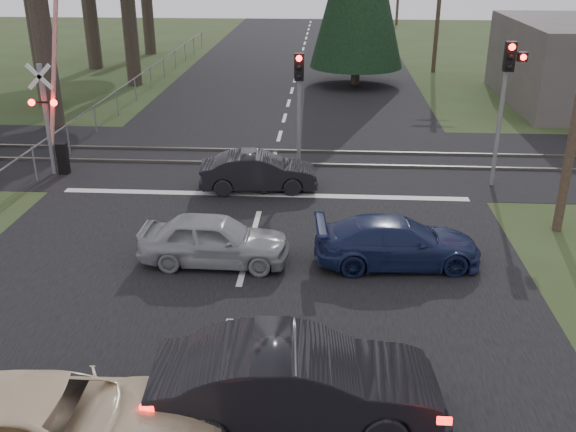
# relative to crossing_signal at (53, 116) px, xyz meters

# --- Properties ---
(ground) EXTENTS (120.00, 120.00, 0.00)m
(ground) POSITION_rel_crossing_signal_xyz_m (7.27, -9.79, -2.06)
(ground) COLOR #303B1B
(ground) RESTS_ON ground
(road) EXTENTS (14.00, 100.00, 0.01)m
(road) POSITION_rel_crossing_signal_xyz_m (7.27, 0.21, -2.05)
(road) COLOR black
(road) RESTS_ON ground
(rail_corridor) EXTENTS (120.00, 8.00, 0.01)m
(rail_corridor) POSITION_rel_crossing_signal_xyz_m (7.27, 2.21, -2.05)
(rail_corridor) COLOR black
(rail_corridor) RESTS_ON ground
(stop_line) EXTENTS (13.00, 0.35, 0.00)m
(stop_line) POSITION_rel_crossing_signal_xyz_m (7.27, -1.59, -2.05)
(stop_line) COLOR silver
(stop_line) RESTS_ON ground
(rail_near) EXTENTS (120.00, 0.12, 0.10)m
(rail_near) POSITION_rel_crossing_signal_xyz_m (7.27, 1.41, -2.01)
(rail_near) COLOR #59544C
(rail_near) RESTS_ON ground
(rail_far) EXTENTS (120.00, 0.12, 0.10)m
(rail_far) POSITION_rel_crossing_signal_xyz_m (7.27, 3.01, -2.01)
(rail_far) COLOR #59544C
(rail_far) RESTS_ON ground
(crossing_signal) EXTENTS (1.62, 0.38, 6.96)m
(crossing_signal) POSITION_rel_crossing_signal_xyz_m (0.00, 0.00, 0.00)
(crossing_signal) COLOR slate
(crossing_signal) RESTS_ON ground
(traffic_signal_right) EXTENTS (0.68, 0.48, 4.70)m
(traffic_signal_right) POSITION_rel_crossing_signal_xyz_m (14.82, -0.31, 1.26)
(traffic_signal_right) COLOR slate
(traffic_signal_right) RESTS_ON ground
(traffic_signal_center) EXTENTS (0.32, 0.48, 4.10)m
(traffic_signal_center) POSITION_rel_crossing_signal_xyz_m (8.27, 0.89, 0.75)
(traffic_signal_center) COLOR slate
(traffic_signal_center) RESTS_ON ground
(fence_left) EXTENTS (0.10, 36.00, 1.20)m
(fence_left) POSITION_rel_crossing_signal_xyz_m (-0.53, 12.71, -2.06)
(fence_left) COLOR slate
(fence_left) RESTS_ON ground
(cream_coupe) EXTENTS (5.18, 2.54, 1.42)m
(cream_coupe) POSITION_rel_crossing_signal_xyz_m (5.25, -13.34, -1.35)
(cream_coupe) COLOR beige
(cream_coupe) RESTS_ON ground
(dark_hatchback) EXTENTS (4.89, 2.02, 1.57)m
(dark_hatchback) POSITION_rel_crossing_signal_xyz_m (8.87, -12.11, -1.27)
(dark_hatchback) COLOR black
(dark_hatchback) RESTS_ON ground
(silver_car) EXTENTS (3.77, 1.58, 1.27)m
(silver_car) POSITION_rel_crossing_signal_xyz_m (6.52, -6.36, -1.42)
(silver_car) COLOR gray
(silver_car) RESTS_ON ground
(blue_sedan) EXTENTS (4.25, 2.01, 1.20)m
(blue_sedan) POSITION_rel_crossing_signal_xyz_m (11.07, -6.14, -1.46)
(blue_sedan) COLOR #161F44
(blue_sedan) RESTS_ON ground
(dark_car_far) EXTENTS (3.87, 1.68, 1.24)m
(dark_car_far) POSITION_rel_crossing_signal_xyz_m (7.07, -1.14, -1.44)
(dark_car_far) COLOR black
(dark_car_far) RESTS_ON ground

